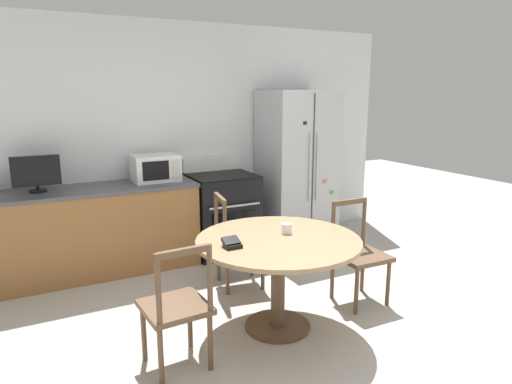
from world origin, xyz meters
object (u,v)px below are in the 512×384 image
(dining_chair_right, at_px, (359,254))
(candle_glass, at_px, (286,229))
(countertop_tv, at_px, (36,172))
(dining_chair_left, at_px, (177,308))
(oven_range, at_px, (222,213))
(refrigerator, at_px, (297,167))
(microwave, at_px, (155,168))
(dining_chair_far, at_px, (237,243))
(wallet, at_px, (232,244))

(dining_chair_right, xyz_separation_m, candle_glass, (-0.75, -0.00, 0.34))
(countertop_tv, relative_size, dining_chair_right, 0.48)
(dining_chair_left, xyz_separation_m, dining_chair_right, (1.74, 0.24, 0.00))
(oven_range, xyz_separation_m, dining_chair_right, (0.56, -1.74, -0.03))
(refrigerator, relative_size, microwave, 3.90)
(refrigerator, xyz_separation_m, dining_chair_far, (-1.25, -0.92, -0.49))
(countertop_tv, bearing_deg, refrigerator, -1.66)
(dining_chair_far, bearing_deg, microwave, -145.53)
(oven_range, height_order, dining_chair_right, oven_range)
(microwave, xyz_separation_m, countertop_tv, (-1.15, -0.02, 0.05))
(dining_chair_left, bearing_deg, candle_glass, 9.66)
(dining_chair_right, bearing_deg, dining_chair_far, -42.83)
(microwave, distance_m, dining_chair_right, 2.31)
(microwave, height_order, candle_glass, microwave)
(dining_chair_right, height_order, dining_chair_far, same)
(dining_chair_far, bearing_deg, dining_chair_right, 55.37)
(dining_chair_right, bearing_deg, wallet, 5.80)
(dining_chair_left, xyz_separation_m, wallet, (0.47, 0.14, 0.34))
(microwave, bearing_deg, countertop_tv, -178.80)
(oven_range, height_order, dining_chair_far, oven_range)
(microwave, distance_m, dining_chair_left, 2.19)
(oven_range, bearing_deg, refrigerator, -1.48)
(microwave, xyz_separation_m, dining_chair_right, (1.29, -1.82, -0.61))
(microwave, bearing_deg, candle_glass, -73.47)
(candle_glass, bearing_deg, microwave, 106.53)
(countertop_tv, relative_size, candle_glass, 5.28)
(refrigerator, bearing_deg, oven_range, 178.52)
(refrigerator, height_order, microwave, refrigerator)
(countertop_tv, xyz_separation_m, dining_chair_left, (0.70, -2.03, -0.65))
(microwave, bearing_deg, refrigerator, -3.57)
(countertop_tv, bearing_deg, oven_range, -1.76)
(microwave, xyz_separation_m, wallet, (0.02, -1.92, -0.27))
(countertop_tv, bearing_deg, candle_glass, -46.66)
(dining_chair_left, height_order, candle_glass, dining_chair_left)
(refrigerator, xyz_separation_m, dining_chair_left, (-2.18, -1.95, -0.49))
(dining_chair_far, height_order, wallet, dining_chair_far)
(microwave, height_order, dining_chair_left, microwave)
(oven_range, relative_size, countertop_tv, 2.49)
(countertop_tv, xyz_separation_m, candle_glass, (1.69, -1.80, -0.31))
(dining_chair_left, distance_m, dining_chair_far, 1.38)
(wallet, bearing_deg, dining_chair_right, 4.51)
(refrigerator, distance_m, microwave, 1.73)
(oven_range, xyz_separation_m, countertop_tv, (-1.89, 0.06, 0.62))
(microwave, distance_m, dining_chair_far, 1.28)
(refrigerator, relative_size, candle_glass, 22.64)
(microwave, height_order, countertop_tv, countertop_tv)
(microwave, relative_size, dining_chair_left, 0.53)
(dining_chair_right, bearing_deg, candle_glass, 1.45)
(refrigerator, height_order, countertop_tv, refrigerator)
(refrigerator, height_order, oven_range, refrigerator)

